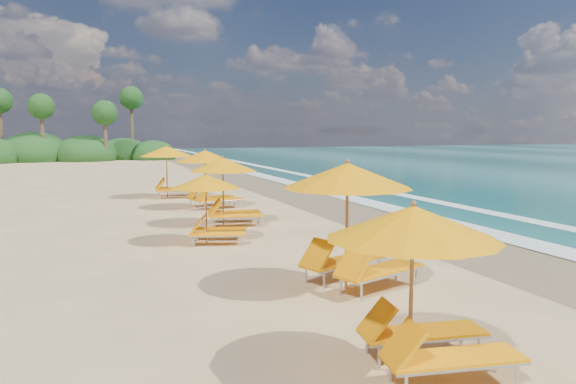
{
  "coord_description": "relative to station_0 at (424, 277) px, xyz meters",
  "views": [
    {
      "loc": [
        -6.06,
        -16.12,
        3.16
      ],
      "look_at": [
        0.0,
        0.0,
        1.2
      ],
      "focal_mm": 33.68,
      "sensor_mm": 36.0,
      "label": 1
    }
  ],
  "objects": [
    {
      "name": "ground",
      "position": [
        2.01,
        10.37,
        -1.28
      ],
      "size": [
        160.0,
        160.0,
        0.0
      ],
      "primitive_type": "plane",
      "color": "#D4B27C",
      "rests_on": "ground"
    },
    {
      "name": "wet_sand",
      "position": [
        6.01,
        10.37,
        -1.27
      ],
      "size": [
        4.0,
        160.0,
        0.01
      ],
      "primitive_type": "cube",
      "color": "#836D4E",
      "rests_on": "ground"
    },
    {
      "name": "surf_foam",
      "position": [
        8.71,
        10.37,
        -1.25
      ],
      "size": [
        4.0,
        160.0,
        0.01
      ],
      "color": "white",
      "rests_on": "ground"
    },
    {
      "name": "station_0",
      "position": [
        0.0,
        0.0,
        0.0
      ],
      "size": [
        2.7,
        2.57,
        2.28
      ],
      "rotation": [
        0.0,
        0.0,
        -0.16
      ],
      "color": "olive",
      "rests_on": "ground"
    },
    {
      "name": "station_1",
      "position": [
        0.95,
        3.79,
        0.18
      ],
      "size": [
        3.33,
        3.27,
        2.61
      ],
      "rotation": [
        0.0,
        0.0,
        0.34
      ],
      "color": "olive",
      "rests_on": "ground"
    },
    {
      "name": "station_2",
      "position": [
        -0.76,
        9.14,
        -0.16
      ],
      "size": [
        2.51,
        2.45,
        1.99
      ],
      "rotation": [
        0.0,
        0.0,
        -0.3
      ],
      "color": "olive",
      "rests_on": "ground"
    },
    {
      "name": "station_3",
      "position": [
        0.43,
        11.83,
        0.02
      ],
      "size": [
        2.79,
        2.67,
        2.32
      ],
      "rotation": [
        0.0,
        0.0,
        -0.19
      ],
      "color": "olive",
      "rests_on": "ground"
    },
    {
      "name": "station_4",
      "position": [
        0.7,
        16.01,
        0.09
      ],
      "size": [
        2.95,
        2.83,
        2.44
      ],
      "rotation": [
        0.0,
        0.0,
        0.2
      ],
      "color": "olive",
      "rests_on": "ground"
    },
    {
      "name": "station_5",
      "position": [
        -0.25,
        20.17,
        0.13
      ],
      "size": [
        2.86,
        2.69,
        2.5
      ],
      "rotation": [
        0.0,
        0.0,
        -0.1
      ],
      "color": "olive",
      "rests_on": "ground"
    },
    {
      "name": "treeline",
      "position": [
        -7.92,
        55.88,
        -0.28
      ],
      "size": [
        25.8,
        8.8,
        9.74
      ],
      "color": "#163D14",
      "rests_on": "ground"
    }
  ]
}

